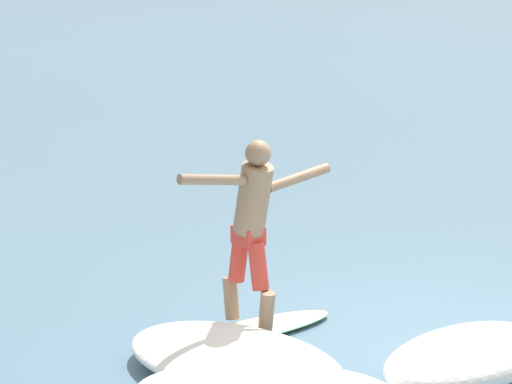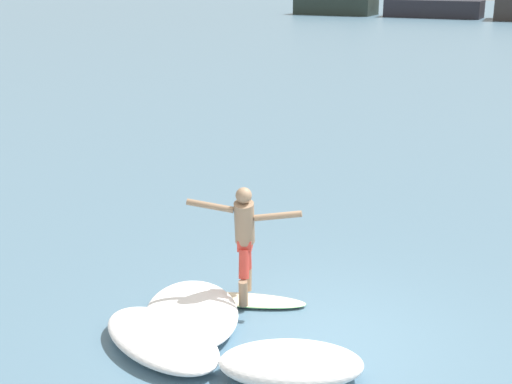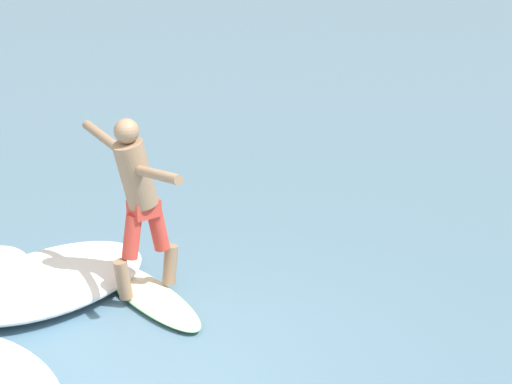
# 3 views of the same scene
# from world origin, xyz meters

# --- Properties ---
(ground_plane) EXTENTS (200.00, 200.00, 0.00)m
(ground_plane) POSITION_xyz_m (0.00, 0.00, 0.00)
(ground_plane) COLOR slate
(surfboard) EXTENTS (1.94, 0.95, 0.22)m
(surfboard) POSITION_xyz_m (-1.31, 0.57, 0.04)
(surfboard) COLOR beige
(surfboard) RESTS_ON ground
(surfer) EXTENTS (1.54, 0.77, 1.72)m
(surfer) POSITION_xyz_m (-1.26, 0.53, 1.09)
(surfer) COLOR #8D7156
(surfer) RESTS_ON surfboard
(wave_foam_at_nose) EXTENTS (1.96, 1.56, 0.40)m
(wave_foam_at_nose) POSITION_xyz_m (0.08, -0.98, 0.20)
(wave_foam_at_nose) COLOR white
(wave_foam_at_nose) RESTS_ON ground
(wave_foam_beside) EXTENTS (2.14, 2.41, 0.29)m
(wave_foam_beside) POSITION_xyz_m (-1.68, -0.28, 0.14)
(wave_foam_beside) COLOR white
(wave_foam_beside) RESTS_ON ground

